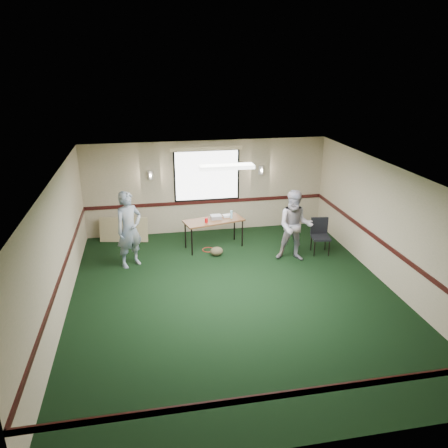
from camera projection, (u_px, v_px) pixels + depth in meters
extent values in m
plane|color=black|center=(235.00, 296.00, 9.47)|extent=(8.00, 8.00, 0.00)
plane|color=tan|center=(207.00, 187.00, 12.67)|extent=(7.00, 0.00, 7.00)
plane|color=tan|center=(304.00, 363.00, 5.31)|extent=(7.00, 0.00, 7.00)
plane|color=tan|center=(58.00, 252.00, 8.39)|extent=(0.00, 8.00, 8.00)
plane|color=tan|center=(391.00, 228.00, 9.60)|extent=(0.00, 8.00, 8.00)
plane|color=silver|center=(236.00, 175.00, 8.51)|extent=(8.00, 8.00, 0.00)
cube|color=black|center=(207.00, 202.00, 12.81)|extent=(7.00, 0.03, 0.10)
cube|color=black|center=(301.00, 392.00, 5.49)|extent=(7.00, 0.03, 0.10)
cube|color=black|center=(62.00, 273.00, 8.55)|extent=(0.03, 8.00, 0.10)
cube|color=black|center=(388.00, 247.00, 9.75)|extent=(0.03, 8.00, 0.10)
cube|color=black|center=(207.00, 175.00, 12.52)|extent=(1.90, 0.01, 1.50)
cube|color=white|center=(207.00, 175.00, 12.52)|extent=(1.80, 0.02, 1.40)
cube|color=beige|center=(206.00, 149.00, 12.25)|extent=(2.05, 0.08, 0.10)
cylinder|color=silver|center=(150.00, 175.00, 12.18)|extent=(0.16, 0.16, 0.25)
cylinder|color=silver|center=(261.00, 170.00, 12.73)|extent=(0.16, 0.16, 0.25)
cube|color=white|center=(227.00, 167.00, 9.46)|extent=(1.20, 0.32, 0.08)
cube|color=#542A18|center=(214.00, 221.00, 11.69)|extent=(1.69, 0.98, 0.04)
cylinder|color=black|center=(192.00, 242.00, 11.33)|extent=(0.04, 0.04, 0.75)
cylinder|color=black|center=(242.00, 233.00, 11.89)|extent=(0.04, 0.04, 0.75)
cylinder|color=black|center=(185.00, 235.00, 11.77)|extent=(0.04, 0.04, 0.75)
cylinder|color=black|center=(234.00, 227.00, 12.32)|extent=(0.04, 0.04, 0.75)
cube|color=gray|center=(216.00, 217.00, 11.74)|extent=(0.30, 0.25, 0.10)
cube|color=silver|center=(227.00, 216.00, 11.91)|extent=(0.24, 0.21, 0.06)
cylinder|color=#AB0B0C|center=(206.00, 220.00, 11.46)|extent=(0.09, 0.09, 0.13)
cylinder|color=#8ACAE3|center=(231.00, 214.00, 11.77)|extent=(0.06, 0.06, 0.21)
ellipsoid|color=#4A412A|center=(217.00, 251.00, 11.40)|extent=(0.36, 0.28, 0.24)
torus|color=red|center=(208.00, 250.00, 11.77)|extent=(0.38, 0.38, 0.02)
cube|color=tan|center=(124.00, 230.00, 12.24)|extent=(1.36, 0.46, 0.69)
cube|color=black|center=(321.00, 237.00, 11.43)|extent=(0.51, 0.51, 0.06)
cube|color=black|center=(319.00, 225.00, 11.55)|extent=(0.45, 0.11, 0.45)
cylinder|color=black|center=(314.00, 249.00, 11.33)|extent=(0.03, 0.03, 0.42)
cylinder|color=black|center=(329.00, 249.00, 11.34)|extent=(0.03, 0.03, 0.42)
cylinder|color=black|center=(311.00, 243.00, 11.69)|extent=(0.03, 0.03, 0.42)
cylinder|color=black|center=(325.00, 243.00, 11.70)|extent=(0.03, 0.03, 0.42)
imported|color=#415F8F|center=(129.00, 229.00, 10.58)|extent=(0.83, 0.76, 1.91)
imported|color=#7B95C0|center=(295.00, 226.00, 10.91)|extent=(1.05, 0.92, 1.83)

